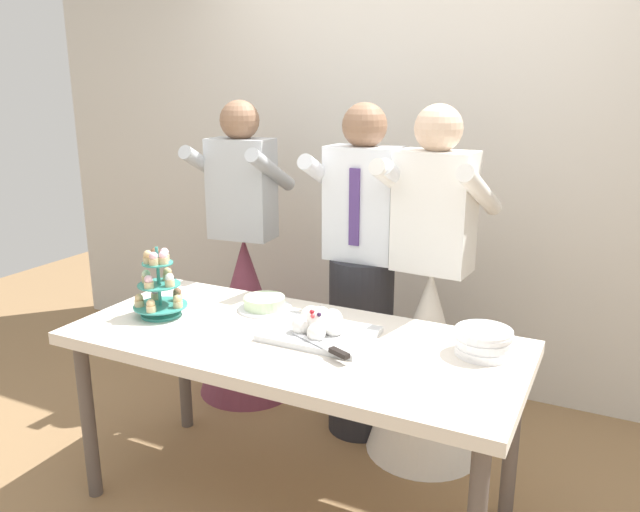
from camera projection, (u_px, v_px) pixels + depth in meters
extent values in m
plane|color=olive|center=(295.00, 505.00, 2.67)|extent=(8.00, 8.00, 0.00)
cube|color=beige|center=(415.00, 137.00, 3.54)|extent=(5.20, 0.10, 2.90)
cube|color=silver|center=(293.00, 343.00, 2.47)|extent=(1.80, 0.80, 0.05)
cylinder|color=#564C47|center=(88.00, 420.00, 2.65)|extent=(0.06, 0.06, 0.72)
cylinder|color=#564C47|center=(184.00, 362.00, 3.20)|extent=(0.06, 0.06, 0.72)
cylinder|color=#564C47|center=(512.00, 440.00, 2.50)|extent=(0.06, 0.06, 0.72)
cylinder|color=teal|center=(161.00, 314.00, 2.69)|extent=(0.17, 0.17, 0.01)
cylinder|color=teal|center=(159.00, 282.00, 2.65)|extent=(0.01, 0.01, 0.31)
cylinder|color=teal|center=(161.00, 306.00, 2.68)|extent=(0.23, 0.23, 0.01)
cylinder|color=#D1B784|center=(178.00, 304.00, 2.65)|extent=(0.04, 0.04, 0.03)
sphere|color=#D6B27A|center=(177.00, 299.00, 2.64)|extent=(0.04, 0.04, 0.04)
cylinder|color=#D1B784|center=(178.00, 297.00, 2.74)|extent=(0.04, 0.04, 0.03)
sphere|color=brown|center=(177.00, 292.00, 2.73)|extent=(0.04, 0.04, 0.04)
cylinder|color=#D1B784|center=(156.00, 296.00, 2.75)|extent=(0.04, 0.04, 0.03)
sphere|color=#EAB7C6|center=(155.00, 291.00, 2.74)|extent=(0.04, 0.04, 0.04)
cylinder|color=#D1B784|center=(139.00, 303.00, 2.66)|extent=(0.04, 0.04, 0.03)
sphere|color=#D6B27A|center=(139.00, 298.00, 2.65)|extent=(0.04, 0.04, 0.04)
cylinder|color=#D1B784|center=(151.00, 309.00, 2.59)|extent=(0.04, 0.04, 0.03)
sphere|color=#D6B27A|center=(151.00, 303.00, 2.59)|extent=(0.04, 0.04, 0.04)
cylinder|color=teal|center=(159.00, 285.00, 2.65)|extent=(0.18, 0.18, 0.01)
cylinder|color=#D1B784|center=(170.00, 283.00, 2.62)|extent=(0.04, 0.04, 0.03)
sphere|color=white|center=(169.00, 278.00, 2.61)|extent=(0.04, 0.04, 0.04)
cylinder|color=#D1B784|center=(168.00, 277.00, 2.70)|extent=(0.04, 0.04, 0.03)
sphere|color=#D6B27A|center=(167.00, 271.00, 2.70)|extent=(0.04, 0.04, 0.04)
cylinder|color=#D1B784|center=(147.00, 279.00, 2.67)|extent=(0.04, 0.04, 0.03)
sphere|color=beige|center=(146.00, 274.00, 2.66)|extent=(0.04, 0.04, 0.04)
cylinder|color=#D1B784|center=(149.00, 285.00, 2.60)|extent=(0.04, 0.04, 0.03)
sphere|color=#EAB7C6|center=(148.00, 279.00, 2.59)|extent=(0.04, 0.04, 0.04)
cylinder|color=teal|center=(157.00, 263.00, 2.63)|extent=(0.13, 0.13, 0.01)
cylinder|color=#D1B784|center=(163.00, 261.00, 2.61)|extent=(0.04, 0.04, 0.03)
sphere|color=#EAB7C6|center=(163.00, 255.00, 2.60)|extent=(0.04, 0.04, 0.04)
cylinder|color=#D1B784|center=(165.00, 257.00, 2.65)|extent=(0.04, 0.04, 0.03)
sphere|color=#EAB7C6|center=(164.00, 252.00, 2.64)|extent=(0.04, 0.04, 0.04)
cylinder|color=#D1B784|center=(156.00, 257.00, 2.66)|extent=(0.04, 0.04, 0.03)
sphere|color=brown|center=(155.00, 252.00, 2.65)|extent=(0.04, 0.04, 0.04)
cylinder|color=#D1B784|center=(148.00, 260.00, 2.61)|extent=(0.04, 0.04, 0.03)
sphere|color=#D6B27A|center=(148.00, 254.00, 2.61)|extent=(0.04, 0.04, 0.04)
cylinder|color=#D1B784|center=(154.00, 262.00, 2.59)|extent=(0.04, 0.04, 0.03)
sphere|color=#EAB7C6|center=(153.00, 256.00, 2.58)|extent=(0.04, 0.04, 0.04)
cube|color=silver|center=(319.00, 334.00, 2.46)|extent=(0.42, 0.31, 0.02)
sphere|color=white|center=(334.00, 327.00, 2.43)|extent=(0.08, 0.08, 0.08)
sphere|color=white|center=(332.00, 319.00, 2.50)|extent=(0.08, 0.08, 0.08)
sphere|color=white|center=(311.00, 317.00, 2.51)|extent=(0.09, 0.09, 0.09)
sphere|color=white|center=(301.00, 325.00, 2.44)|extent=(0.08, 0.08, 0.08)
sphere|color=white|center=(316.00, 333.00, 2.38)|extent=(0.07, 0.07, 0.07)
sphere|color=white|center=(319.00, 320.00, 2.45)|extent=(0.11, 0.11, 0.11)
sphere|color=#B21923|center=(312.00, 312.00, 2.40)|extent=(0.02, 0.02, 0.02)
sphere|color=#2D1938|center=(320.00, 308.00, 2.49)|extent=(0.02, 0.02, 0.02)
sphere|color=#2D1938|center=(319.00, 315.00, 2.40)|extent=(0.02, 0.02, 0.02)
sphere|color=#DB474C|center=(313.00, 316.00, 2.40)|extent=(0.02, 0.02, 0.02)
sphere|color=#B21923|center=(315.00, 312.00, 2.42)|extent=(0.02, 0.02, 0.02)
cube|color=silver|center=(313.00, 342.00, 2.35)|extent=(0.22, 0.11, 0.00)
cube|color=black|center=(339.00, 353.00, 2.23)|extent=(0.09, 0.06, 0.02)
cylinder|color=white|center=(483.00, 353.00, 2.30)|extent=(0.21, 0.21, 0.01)
cylinder|color=white|center=(484.00, 350.00, 2.30)|extent=(0.21, 0.21, 0.01)
cylinder|color=white|center=(484.00, 348.00, 2.29)|extent=(0.21, 0.21, 0.01)
cylinder|color=white|center=(484.00, 344.00, 2.30)|extent=(0.21, 0.21, 0.01)
cylinder|color=white|center=(484.00, 342.00, 2.29)|extent=(0.21, 0.21, 0.01)
cylinder|color=white|center=(484.00, 339.00, 2.29)|extent=(0.21, 0.21, 0.01)
cylinder|color=white|center=(484.00, 336.00, 2.29)|extent=(0.21, 0.21, 0.01)
cylinder|color=white|center=(484.00, 334.00, 2.28)|extent=(0.21, 0.21, 0.01)
cylinder|color=white|center=(484.00, 331.00, 2.28)|extent=(0.21, 0.21, 0.01)
cylinder|color=white|center=(265.00, 308.00, 2.76)|extent=(0.24, 0.24, 0.01)
cylinder|color=beige|center=(265.00, 302.00, 2.75)|extent=(0.18, 0.18, 0.05)
cylinder|color=#232328|center=(360.00, 346.00, 3.16)|extent=(0.32, 0.32, 0.92)
cube|color=white|center=(362.00, 204.00, 2.96)|extent=(0.34, 0.20, 0.54)
sphere|color=#8C664C|center=(364.00, 125.00, 2.87)|extent=(0.21, 0.21, 0.21)
cylinder|color=white|center=(327.00, 178.00, 3.02)|extent=(0.08, 0.49, 0.28)
cylinder|color=white|center=(401.00, 184.00, 2.85)|extent=(0.08, 0.49, 0.28)
cube|color=#4C3372|center=(354.00, 207.00, 2.87)|extent=(0.05, 0.01, 0.36)
cone|color=white|center=(427.00, 363.00, 2.97)|extent=(0.56, 0.56, 0.92)
cube|color=white|center=(434.00, 212.00, 2.77)|extent=(0.35, 0.22, 0.54)
sphere|color=beige|center=(439.00, 128.00, 2.68)|extent=(0.21, 0.21, 0.21)
cylinder|color=white|center=(398.00, 184.00, 2.83)|extent=(0.11, 0.49, 0.28)
cylinder|color=white|center=(480.00, 192.00, 2.65)|extent=(0.11, 0.49, 0.28)
cone|color=brown|center=(246.00, 316.00, 3.57)|extent=(0.56, 0.56, 0.92)
cube|color=#B2B7BC|center=(242.00, 189.00, 3.37)|extent=(0.36, 0.23, 0.54)
sphere|color=#8C664C|center=(240.00, 120.00, 3.28)|extent=(0.21, 0.21, 0.21)
cylinder|color=#B2B7BC|center=(208.00, 167.00, 3.42)|extent=(0.13, 0.49, 0.28)
cylinder|color=#B2B7BC|center=(271.00, 171.00, 3.29)|extent=(0.13, 0.49, 0.28)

